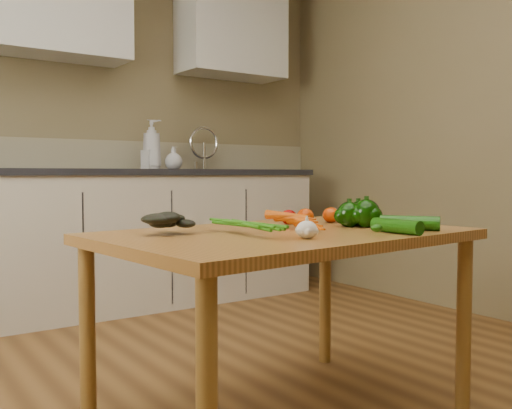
{
  "coord_description": "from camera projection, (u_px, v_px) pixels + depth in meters",
  "views": [
    {
      "loc": [
        -1.11,
        -1.34,
        0.87
      ],
      "look_at": [
        0.14,
        0.47,
        0.75
      ],
      "focal_mm": 40.0,
      "sensor_mm": 36.0,
      "label": 1
    }
  ],
  "objects": [
    {
      "name": "tomato_b",
      "position": [
        305.0,
        216.0,
        2.24
      ],
      "size": [
        0.07,
        0.07,
        0.06
      ],
      "primitive_type": "ellipsoid",
      "color": "#C93905",
      "rests_on": "table"
    },
    {
      "name": "tomato_a",
      "position": [
        289.0,
        217.0,
        2.23
      ],
      "size": [
        0.06,
        0.06,
        0.06
      ],
      "primitive_type": "ellipsoid",
      "color": "#830202",
      "rests_on": "table"
    },
    {
      "name": "room",
      "position": [
        271.0,
        58.0,
        1.86
      ],
      "size": [
        4.04,
        5.04,
        2.64
      ],
      "color": "brown",
      "rests_on": "ground"
    },
    {
      "name": "counter_run",
      "position": [
        114.0,
        238.0,
        3.68
      ],
      "size": [
        2.84,
        0.64,
        1.14
      ],
      "color": "beige",
      "rests_on": "ground"
    },
    {
      "name": "carrot_bunch",
      "position": [
        283.0,
        223.0,
        1.95
      ],
      "size": [
        0.25,
        0.2,
        0.06
      ],
      "primitive_type": null,
      "rotation": [
        0.0,
        0.0,
        0.09
      ],
      "color": "#D05004",
      "rests_on": "table"
    },
    {
      "name": "soap_bottle_b",
      "position": [
        150.0,
        155.0,
        3.85
      ],
      "size": [
        0.11,
        0.11,
        0.19
      ],
      "primitive_type": "imported",
      "rotation": [
        0.0,
        0.0,
        1.87
      ],
      "color": "silver",
      "rests_on": "counter_run"
    },
    {
      "name": "tomato_c",
      "position": [
        331.0,
        215.0,
        2.31
      ],
      "size": [
        0.07,
        0.07,
        0.06
      ],
      "primitive_type": "ellipsoid",
      "color": "#C93905",
      "rests_on": "table"
    },
    {
      "name": "zucchini_b",
      "position": [
        396.0,
        226.0,
        1.9
      ],
      "size": [
        0.05,
        0.19,
        0.05
      ],
      "primitive_type": "cylinder",
      "rotation": [
        1.57,
        0.0,
        0.02
      ],
      "color": "#104607",
      "rests_on": "table"
    },
    {
      "name": "pepper_a",
      "position": [
        349.0,
        215.0,
        2.13
      ],
      "size": [
        0.09,
        0.09,
        0.09
      ],
      "primitive_type": "sphere",
      "color": "black",
      "rests_on": "table"
    },
    {
      "name": "pepper_b",
      "position": [
        358.0,
        214.0,
        2.2
      ],
      "size": [
        0.09,
        0.09,
        0.09
      ],
      "primitive_type": "sphere",
      "color": "black",
      "rests_on": "table"
    },
    {
      "name": "soap_bottle_c",
      "position": [
        174.0,
        158.0,
        3.95
      ],
      "size": [
        0.15,
        0.15,
        0.16
      ],
      "primitive_type": "imported",
      "rotation": [
        0.0,
        0.0,
        1.8
      ],
      "color": "silver",
      "rests_on": "counter_run"
    },
    {
      "name": "garlic_bulb",
      "position": [
        307.0,
        230.0,
        1.74
      ],
      "size": [
        0.07,
        0.07,
        0.06
      ],
      "primitive_type": "ellipsoid",
      "color": "white",
      "rests_on": "table"
    },
    {
      "name": "upper_cabinets",
      "position": [
        146.0,
        15.0,
        3.87
      ],
      "size": [
        2.15,
        0.35,
        0.7
      ],
      "color": "silver",
      "rests_on": "room"
    },
    {
      "name": "leafy_greens",
      "position": [
        162.0,
        221.0,
        1.87
      ],
      "size": [
        0.18,
        0.16,
        0.09
      ],
      "primitive_type": null,
      "color": "black",
      "rests_on": "table"
    },
    {
      "name": "soap_bottle_a",
      "position": [
        152.0,
        144.0,
        3.85
      ],
      "size": [
        0.16,
        0.16,
        0.34
      ],
      "primitive_type": "imported",
      "rotation": [
        0.0,
        0.0,
        1.33
      ],
      "color": "silver",
      "rests_on": "counter_run"
    },
    {
      "name": "table",
      "position": [
        285.0,
        252.0,
        1.98
      ],
      "size": [
        1.32,
        0.91,
        0.67
      ],
      "rotation": [
        0.0,
        0.0,
        0.09
      ],
      "color": "#AF7233",
      "rests_on": "ground"
    },
    {
      "name": "zucchini_a",
      "position": [
        410.0,
        223.0,
        2.01
      ],
      "size": [
        0.16,
        0.2,
        0.05
      ],
      "primitive_type": "cylinder",
      "rotation": [
        1.57,
        0.0,
        0.61
      ],
      "color": "#104607",
      "rests_on": "table"
    },
    {
      "name": "pepper_c",
      "position": [
        366.0,
        214.0,
        2.11
      ],
      "size": [
        0.1,
        0.1,
        0.1
      ],
      "primitive_type": "sphere",
      "color": "black",
      "rests_on": "table"
    }
  ]
}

